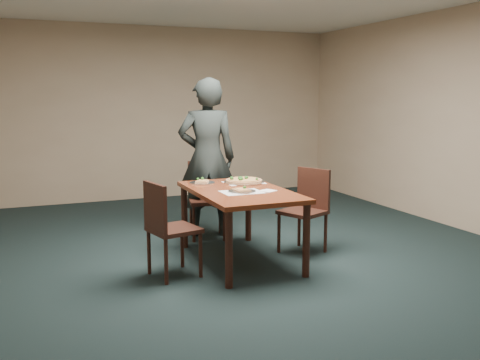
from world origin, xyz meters
name	(u,v)px	position (x,y,z in m)	size (l,w,h in m)	color
ground	(261,266)	(0.00, 0.00, 0.00)	(8.00, 8.00, 0.00)	black
room_shell	(262,91)	(0.00, 0.00, 1.74)	(8.00, 8.00, 8.00)	tan
dining_table	(240,199)	(-0.12, 0.25, 0.66)	(0.90, 1.50, 0.75)	#602513
chair_far	(206,194)	(-0.12, 1.32, 0.52)	(0.50, 0.50, 0.91)	black
chair_left	(166,224)	(-0.95, 0.05, 0.52)	(0.50, 0.50, 0.91)	black
chair_right	(307,205)	(0.69, 0.30, 0.52)	(0.55, 0.55, 0.91)	black
diner	(207,158)	(-0.09, 1.37, 0.95)	(0.69, 0.46, 1.90)	black
placemat_main	(244,183)	(0.08, 0.64, 0.75)	(0.42, 0.32, 0.00)	white
placemat_near	(242,192)	(-0.16, 0.12, 0.75)	(0.40, 0.30, 0.00)	white
pizza_pan	(244,181)	(0.08, 0.64, 0.77)	(0.44, 0.44, 0.07)	silver
slice_plate_near	(242,191)	(-0.15, 0.12, 0.76)	(0.28, 0.28, 0.06)	silver
slice_plate_far	(202,182)	(-0.35, 0.78, 0.76)	(0.28, 0.28, 0.06)	silver
napkin	(268,191)	(0.11, 0.07, 0.75)	(0.14, 0.14, 0.01)	white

